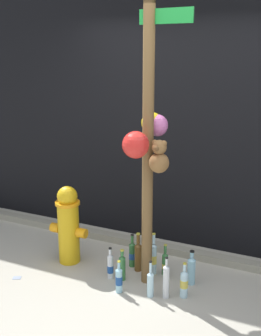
{
  "coord_description": "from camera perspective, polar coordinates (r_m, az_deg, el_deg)",
  "views": [
    {
      "loc": [
        1.41,
        -2.88,
        2.13
      ],
      "look_at": [
        -0.2,
        0.49,
        1.1
      ],
      "focal_mm": 45.73,
      "sensor_mm": 36.0,
      "label": 1
    }
  ],
  "objects": [
    {
      "name": "bottle_1",
      "position": [
        4.16,
        8.11,
        -13.24
      ],
      "size": [
        0.08,
        0.08,
        0.34
      ],
      "color": "#93CCE0",
      "rests_on": "ground_plane"
    },
    {
      "name": "litter_0",
      "position": [
        4.37,
        3.11,
        -13.81
      ],
      "size": [
        0.08,
        0.09,
        0.01
      ],
      "primitive_type": "cube",
      "rotation": [
        0.0,
        0.0,
        2.19
      ],
      "color": "tan",
      "rests_on": "ground_plane"
    },
    {
      "name": "fire_hydrant",
      "position": [
        4.46,
        -8.28,
        -7.42
      ],
      "size": [
        0.41,
        0.25,
        0.82
      ],
      "color": "gold",
      "rests_on": "ground_plane"
    },
    {
      "name": "bottle_5",
      "position": [
        4.01,
        -1.55,
        -14.64
      ],
      "size": [
        0.06,
        0.06,
        0.31
      ],
      "color": "#93CCE0",
      "rests_on": "ground_plane"
    },
    {
      "name": "bottle_6",
      "position": [
        3.96,
        7.15,
        -14.98
      ],
      "size": [
        0.07,
        0.07,
        0.33
      ],
      "color": "#B2DBEA",
      "rests_on": "ground_plane"
    },
    {
      "name": "bottle_9",
      "position": [
        4.43,
        0.23,
        -11.36
      ],
      "size": [
        0.07,
        0.07,
        0.35
      ],
      "color": "#337038",
      "rests_on": "ground_plane"
    },
    {
      "name": "bottle_3",
      "position": [
        3.92,
        4.77,
        -14.74
      ],
      "size": [
        0.06,
        0.06,
        0.4
      ],
      "color": "silver",
      "rests_on": "ground_plane"
    },
    {
      "name": "bottle_7",
      "position": [
        4.34,
        1.02,
        -11.58
      ],
      "size": [
        0.07,
        0.07,
        0.4
      ],
      "color": "brown",
      "rests_on": "ground_plane"
    },
    {
      "name": "bottle_8",
      "position": [
        4.28,
        3.09,
        -11.89
      ],
      "size": [
        0.06,
        0.06,
        0.43
      ],
      "color": "#B2DBEA",
      "rests_on": "ground_plane"
    },
    {
      "name": "bottle_2",
      "position": [
        3.95,
        2.67,
        -15.09
      ],
      "size": [
        0.06,
        0.06,
        0.35
      ],
      "color": "#B2DBEA",
      "rests_on": "ground_plane"
    },
    {
      "name": "memorial_post",
      "position": [
        3.69,
        2.48,
        7.59
      ],
      "size": [
        0.6,
        0.55,
        2.9
      ],
      "color": "brown",
      "rests_on": "ground_plane"
    },
    {
      "name": "bottle_10",
      "position": [
        4.23,
        -2.71,
        -12.94
      ],
      "size": [
        0.06,
        0.06,
        0.32
      ],
      "color": "silver",
      "rests_on": "ground_plane"
    },
    {
      "name": "curb_strip",
      "position": [
        4.75,
        5.63,
        -10.81
      ],
      "size": [
        8.0,
        0.12,
        0.08
      ],
      "primitive_type": "cube",
      "color": "gray",
      "rests_on": "ground_plane"
    },
    {
      "name": "litter_1",
      "position": [
        4.42,
        -14.86,
        -13.93
      ],
      "size": [
        0.1,
        0.09,
        0.01
      ],
      "primitive_type": "cube",
      "rotation": [
        0.0,
        0.0,
        0.51
      ],
      "color": "#8C99B2",
      "rests_on": "ground_plane"
    },
    {
      "name": "building_wall",
      "position": [
        4.66,
        7.8,
        9.26
      ],
      "size": [
        10.0,
        0.2,
        3.29
      ],
      "color": "black",
      "rests_on": "ground_plane"
    },
    {
      "name": "bottle_4",
      "position": [
        4.19,
        -1.11,
        -13.03
      ],
      "size": [
        0.06,
        0.06,
        0.31
      ],
      "color": "#337038",
      "rests_on": "ground_plane"
    },
    {
      "name": "ground_plane",
      "position": [
        3.85,
        -0.53,
        -18.21
      ],
      "size": [
        14.0,
        14.0,
        0.0
      ],
      "primitive_type": "plane",
      "color": "#ADA899"
    },
    {
      "name": "bottle_0",
      "position": [
        4.3,
        4.61,
        -12.53
      ],
      "size": [
        0.06,
        0.06,
        0.32
      ],
      "color": "#337038",
      "rests_on": "ground_plane"
    }
  ]
}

